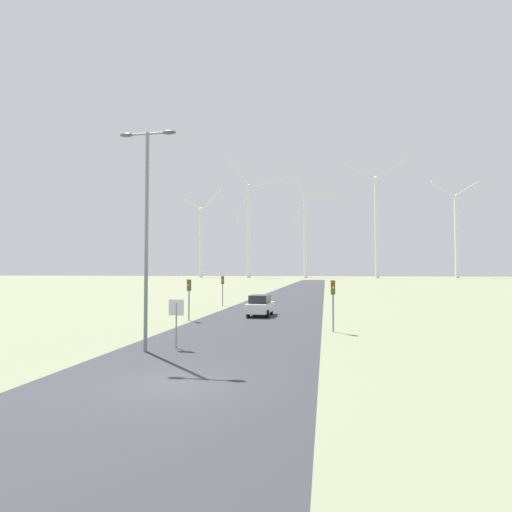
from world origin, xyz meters
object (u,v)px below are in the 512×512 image
Objects in this scene: car_approaching at (260,305)px; wind_turbine_left at (249,221)px; wind_turbine_right at (377,218)px; traffic_light_post_near_right at (333,294)px; traffic_light_post_mid_left at (223,284)px; wind_turbine_center at (306,228)px; traffic_light_post_near_left at (189,290)px; wind_turbine_far_left at (201,235)px; streetlamp at (147,215)px; stop_sign_near at (176,314)px; wind_turbine_far_right at (456,229)px.

car_approaching is 0.06× the size of wind_turbine_left.
wind_turbine_right is at bearing 80.08° from car_approaching.
traffic_light_post_mid_left is (-11.84, 17.21, 0.04)m from traffic_light_post_near_right.
wind_turbine_left reaches higher than wind_turbine_center.
traffic_light_post_near_left is 224.51m from wind_turbine_far_left.
traffic_light_post_mid_left is at bearing -71.56° from wind_turbine_far_left.
car_approaching is (3.01, 16.18, -5.77)m from streetlamp.
car_approaching is 0.07× the size of wind_turbine_center.
wind_turbine_left is at bearing -178.79° from wind_turbine_center.
wind_turbine_left is 1.15× the size of wind_turbine_center.
traffic_light_post_mid_left is 0.05× the size of wind_turbine_right.
streetlamp is 3.27× the size of traffic_light_post_near_right.
wind_turbine_right is (33.35, 190.66, 32.35)m from car_approaching.
stop_sign_near is 0.04× the size of wind_turbine_far_right.
wind_turbine_left is at bearing -174.52° from wind_turbine_far_right.
traffic_light_post_near_right is (9.13, 7.86, -4.25)m from streetlamp.
wind_turbine_right is 1.18× the size of wind_turbine_far_right.
wind_turbine_left is at bearing 99.98° from stop_sign_near.
wind_turbine_left is 72.93m from wind_turbine_right.
wind_turbine_left is at bearing -18.39° from wind_turbine_far_left.
wind_turbine_far_right is (85.17, 10.68, -0.62)m from wind_turbine_center.
traffic_light_post_near_left is (-2.00, 11.90, -4.30)m from streetlamp.
car_approaching is 0.08× the size of wind_turbine_far_left.
wind_turbine_center is 0.96× the size of wind_turbine_right.
wind_turbine_left is 119.47m from wind_turbine_far_right.
stop_sign_near is at bearing -80.02° from wind_turbine_left.
wind_turbine_left is (-39.26, 197.51, 32.63)m from car_approaching.
traffic_light_post_near_right is (7.96, 6.82, 0.72)m from stop_sign_near.
wind_turbine_right is (72.61, -6.85, -0.28)m from wind_turbine_left.
wind_turbine_far_left is 67.48m from wind_turbine_center.
traffic_light_post_near_left is at bearing 160.06° from traffic_light_post_near_right.
traffic_light_post_near_right is 0.05× the size of wind_turbine_center.
streetlamp is 215.57m from wind_turbine_center.
traffic_light_post_mid_left is 191.18m from wind_turbine_center.
wind_turbine_right is (36.35, 206.85, 26.58)m from streetlamp.
wind_turbine_center is (66.66, -10.27, 2.00)m from wind_turbine_far_left.
wind_turbine_center is at bearing 89.97° from traffic_light_post_mid_left.
wind_turbine_right is at bearing -10.98° from wind_turbine_center.
traffic_light_post_near_left is at bearing -89.83° from wind_turbine_center.
wind_turbine_right is at bearing 80.03° from streetlamp.
wind_turbine_far_right is (85.27, 200.02, 25.85)m from traffic_light_post_mid_left.
stop_sign_near is 239.85m from wind_turbine_far_right.
stop_sign_near is at bearing 41.78° from streetlamp.
traffic_light_post_near_right is 208.57m from wind_turbine_center.
streetlamp is at bearing -83.83° from traffic_light_post_mid_left.
traffic_light_post_near_right is 0.06× the size of wind_turbine_far_right.
traffic_light_post_near_left is at bearing -72.45° from wind_turbine_far_left.
wind_turbine_left is at bearing 174.61° from wind_turbine_right.
wind_turbine_far_left is at bearing 107.48° from stop_sign_near.
wind_turbine_far_right reaches higher than car_approaching.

